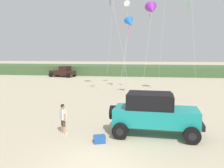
# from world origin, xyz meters

# --- Properties ---
(ground_plane) EXTENTS (220.00, 220.00, 0.00)m
(ground_plane) POSITION_xyz_m (0.00, 0.00, 0.00)
(ground_plane) COLOR #C1B293
(dune_ridge) EXTENTS (90.00, 9.72, 1.81)m
(dune_ridge) POSITION_xyz_m (-5.59, 39.40, 0.90)
(dune_ridge) COLOR #426038
(dune_ridge) RESTS_ON ground_plane
(jeep) EXTENTS (4.90, 2.55, 2.26)m
(jeep) POSITION_xyz_m (2.39, 3.81, 1.20)
(jeep) COLOR teal
(jeep) RESTS_ON ground_plane
(person_watching) EXTENTS (0.47, 0.49, 1.67)m
(person_watching) POSITION_xyz_m (-2.46, 3.13, 0.94)
(person_watching) COLOR tan
(person_watching) RESTS_ON ground_plane
(cooler_box) EXTENTS (0.65, 0.54, 0.38)m
(cooler_box) POSITION_xyz_m (-0.27, 2.18, 0.19)
(cooler_box) COLOR #23519E
(cooler_box) RESTS_ON ground_plane
(distant_pickup) EXTENTS (4.91, 3.29, 1.98)m
(distant_pickup) POSITION_xyz_m (-13.31, 32.59, 0.94)
(distant_pickup) COLOR black
(distant_pickup) RESTS_ON ground_plane
(kite_pink_ribbon) EXTENTS (1.11, 6.64, 10.70)m
(kite_pink_ribbon) POSITION_xyz_m (-0.54, 21.41, 10.22)
(kite_pink_ribbon) COLOR white
(kite_pink_ribbon) RESTS_ON ground_plane
(kite_red_delta) EXTENTS (1.44, 6.02, 8.54)m
(kite_red_delta) POSITION_xyz_m (-0.09, 18.66, 7.73)
(kite_red_delta) COLOR blue
(kite_red_delta) RESTS_ON ground_plane
(kite_blue_swept) EXTENTS (1.67, 5.90, 9.05)m
(kite_blue_swept) POSITION_xyz_m (2.25, 13.36, 8.22)
(kite_blue_swept) COLOR purple
(kite_blue_swept) RESTS_ON ground_plane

